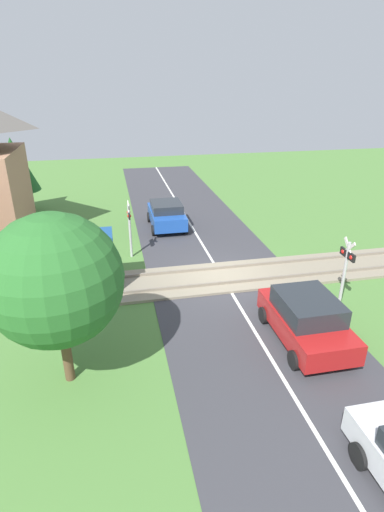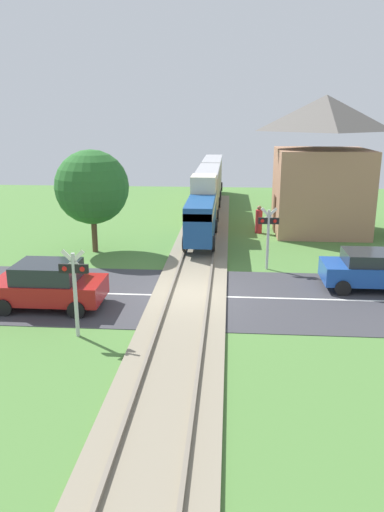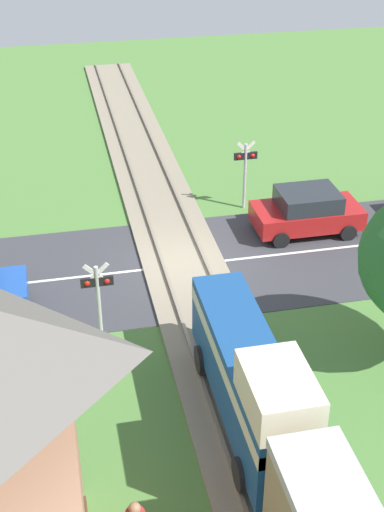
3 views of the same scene
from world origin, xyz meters
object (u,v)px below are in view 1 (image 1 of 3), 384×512
(car_near_crossing, at_px, (306,319))
(crossing_signal_west_approach, at_px, (346,264))
(car_far_side, at_px, (167,214))
(crossing_signal_east_approach, at_px, (129,222))

(car_near_crossing, relative_size, crossing_signal_west_approach, 1.40)
(car_far_side, xyz_separation_m, crossing_signal_west_approach, (-10.11, -5.19, 1.00))
(crossing_signal_west_approach, bearing_deg, car_far_side, 27.17)
(car_far_side, relative_size, crossing_signal_west_approach, 1.31)
(crossing_signal_west_approach, height_order, crossing_signal_east_approach, same)
(car_far_side, height_order, crossing_signal_west_approach, crossing_signal_west_approach)
(car_near_crossing, xyz_separation_m, crossing_signal_west_approach, (1.72, -2.31, 0.95))
(car_far_side, distance_m, crossing_signal_west_approach, 11.41)
(car_far_side, distance_m, crossing_signal_east_approach, 4.56)
(car_far_side, bearing_deg, car_near_crossing, -166.32)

